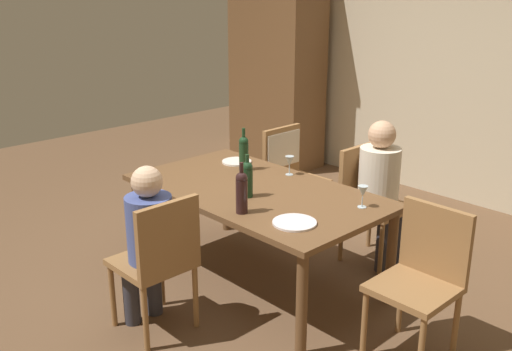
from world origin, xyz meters
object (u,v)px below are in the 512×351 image
Objects in this scene: chair_far_left at (287,164)px; chair_right_end at (423,272)px; armoire_cabinet at (277,73)px; wine_bottle_short_olive at (247,178)px; person_man_bearded at (148,235)px; dinner_plate_guest_left at (295,223)px; person_woman_host at (381,183)px; wine_bottle_dark_red at (244,152)px; chair_far_right at (368,196)px; chair_near at (159,256)px; wine_glass_near_left at (290,162)px; wine_bottle_tall_green at (242,191)px; dinner_plate_host at (237,162)px; wine_glass_centre at (363,192)px; dining_table at (256,198)px.

chair_right_end is at bearing 66.28° from chair_far_left.
wine_bottle_short_olive is at bearing -48.97° from armoire_cabinet.
person_man_bearded is at bearing 16.03° from chair_far_left.
dinner_plate_guest_left is (0.55, -0.11, -0.13)m from wine_bottle_short_olive.
wine_bottle_dark_red is at bearing -51.10° from person_woman_host.
armoire_cabinet is at bearing 129.00° from wine_bottle_dark_red.
dinner_plate_guest_left is at bearing -43.68° from armoire_cabinet.
chair_far_right is 1.04m from wine_bottle_dark_red.
wine_glass_near_left is (-0.14, 1.31, 0.30)m from chair_near.
chair_far_right and chair_near have the same top height.
person_woman_host is at bearing 98.47° from dinner_plate_guest_left.
wine_bottle_dark_red reaches higher than chair_right_end.
person_woman_host is at bearing 70.68° from wine_bottle_short_olive.
wine_bottle_short_olive is at bearing -7.74° from person_man_bearded.
dinner_plate_guest_left is at bearing 26.90° from chair_right_end.
person_man_bearded reaches higher than chair_near.
wine_bottle_tall_green is at bearing 32.30° from chair_far_left.
wine_bottle_tall_green is 1.10m from dinner_plate_host.
chair_far_left is at bearing -90.00° from person_woman_host.
dinner_plate_host is at bearing 177.08° from wine_glass_centre.
chair_far_left is 0.84× the size of person_man_bearded.
wine_glass_near_left is (-0.50, -0.50, 0.17)m from person_woman_host.
chair_near is at bearing -84.51° from dining_table.
armoire_cabinet is 3.53m from wine_bottle_tall_green.
wine_bottle_tall_green is 2.27× the size of wine_glass_centre.
wine_bottle_dark_red is at bearing -51.00° from armoire_cabinet.
armoire_cabinet is at bearing 131.85° from dining_table.
chair_far_left is at bearing 120.41° from wine_bottle_short_olive.
chair_far_left is at bearing 16.03° from person_man_bearded.
chair_right_end is 3.81× the size of dinner_plate_host.
dinner_plate_guest_left reaches higher than dining_table.
chair_near reaches higher than wine_glass_near_left.
dinner_plate_guest_left is at bearing 17.70° from wine_bottle_tall_green.
wine_bottle_tall_green reaches higher than chair_far_left.
person_man_bearded is at bearing -91.61° from dining_table.
wine_bottle_dark_red reaches higher than dinner_plate_host.
armoire_cabinet reaches higher than wine_bottle_tall_green.
person_woman_host is 1.09m from wine_bottle_dark_red.
wine_bottle_tall_green is at bearing -49.80° from wine_bottle_short_olive.
dining_table is at bearing -31.28° from wine_bottle_dark_red.
dinner_plate_guest_left is at bearing 13.78° from chair_far_right.
chair_far_right reaches higher than dinner_plate_guest_left.
wine_bottle_tall_green is at bearing -18.82° from chair_near.
wine_bottle_short_olive is (0.10, 0.75, 0.23)m from person_man_bearded.
person_woman_host is 0.73m from wine_glass_centre.
dining_table is 0.51m from wine_bottle_tall_green.
wine_glass_centre is (0.29, -0.65, 0.17)m from person_woman_host.
wine_bottle_tall_green is at bearing -40.07° from dinner_plate_host.
wine_bottle_tall_green reaches higher than wine_glass_near_left.
dining_table is at bearing -48.15° from armoire_cabinet.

